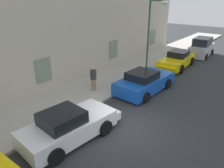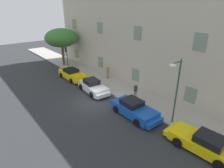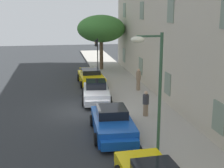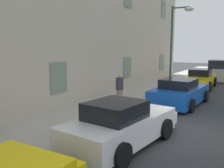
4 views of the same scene
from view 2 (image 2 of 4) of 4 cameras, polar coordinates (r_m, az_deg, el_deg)
The scene contains 12 objects.
ground_plane at distance 19.44m, azimuth -5.43°, elevation -5.60°, with size 80.00×80.00×0.00m, color #2B2D30.
sidewalk at distance 21.80m, azimuth 3.78°, elevation -2.01°, with size 60.00×3.64×0.14m, color #A8A399.
building_facade at distance 22.57m, azimuth 10.57°, elevation 12.90°, with size 35.07×3.64×10.86m.
sportscar_red_lead at distance 25.74m, azimuth -11.90°, elevation 2.79°, with size 4.98×2.28×1.31m.
sportscar_yellow_flank at distance 21.37m, azimuth -5.68°, elevation -0.98°, with size 4.70×2.36×1.44m.
sportscar_white_middle at distance 16.97m, azimuth 7.22°, elevation -7.93°, with size 4.89×2.35×1.41m.
sportscar_tail_end at distance 14.71m, azimuth 25.82°, elevation -15.83°, with size 4.94×2.23×1.39m.
tree_near_kerb at distance 31.29m, azimuth -15.35°, elevation 13.55°, with size 5.15×5.15×5.87m.
traffic_light at distance 28.50m, azimuth -13.87°, elevation 8.91°, with size 0.22×0.36×3.66m.
street_lamp at distance 14.83m, azimuth 18.90°, elevation 0.70°, with size 0.44×1.42×5.52m.
pedestrian_admiring at distance 19.86m, azimuth 7.29°, elevation -2.02°, with size 0.42×0.42×1.59m.
pedestrian_strolling at distance 24.82m, azimuth -1.34°, elevation 3.67°, with size 0.46×0.46×1.78m.
Camera 2 is at (14.21, -9.46, 9.30)m, focal length 29.66 mm.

